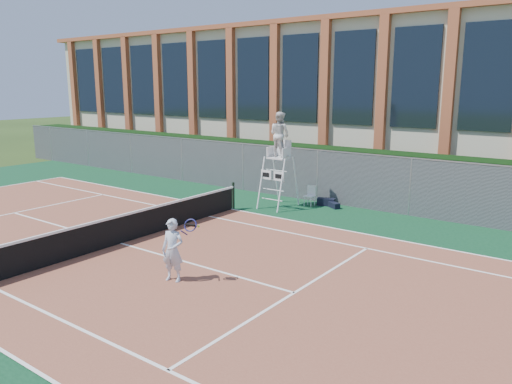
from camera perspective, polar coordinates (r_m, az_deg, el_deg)
The scene contains 12 objects.
ground at distance 16.25m, azimuth -15.18°, elevation -5.79°, with size 120.00×120.00×0.00m, color #233814.
apron at distance 16.85m, azimuth -12.52°, elevation -4.99°, with size 36.00×20.00×0.01m, color #0C361D.
tennis_court at distance 16.24m, azimuth -15.19°, elevation -5.72°, with size 23.77×10.97×0.02m, color brown.
tennis_net at distance 16.09m, azimuth -15.29°, elevation -3.97°, with size 0.10×11.30×1.10m.
fence at distance 22.33m, azimuth 2.56°, elevation 2.36°, with size 40.00×0.06×2.20m, color #595E60, non-canonical shape.
hedge at distance 23.32m, azimuth 4.21°, elevation 2.76°, with size 40.00×1.40×2.20m, color black.
building at distance 30.05m, azimuth 12.57°, elevation 10.43°, with size 45.00×10.60×8.22m.
umpire_chair at distance 19.98m, azimuth 2.72°, elevation 6.29°, with size 1.09×1.68×3.90m.
plastic_chair at distance 20.63m, azimuth 6.25°, elevation -0.22°, with size 0.40×0.40×0.84m.
sports_bag_near at distance 20.76m, azimuth 8.01°, elevation -1.13°, with size 0.72×0.29×0.31m, color black.
sports_bag_far at distance 20.44m, azimuth 8.91°, elevation -1.49°, with size 0.56×0.24×0.23m, color black.
tennis_player at distance 12.72m, azimuth -9.47°, elevation -6.56°, with size 0.95×0.69×1.63m.
Camera 1 is at (12.26, -9.48, 4.87)m, focal length 35.00 mm.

